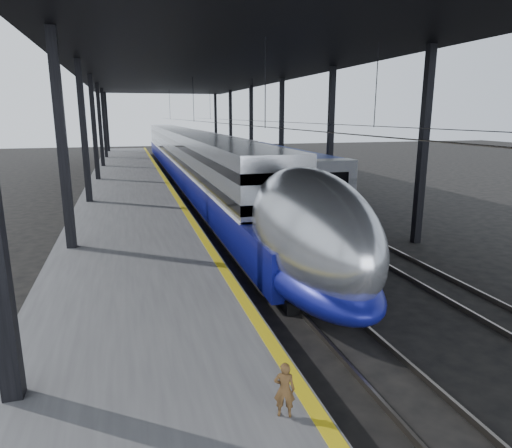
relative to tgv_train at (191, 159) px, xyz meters
name	(u,v)px	position (x,y,z in m)	size (l,w,h in m)	color
ground	(250,305)	(-2.00, -27.61, -2.11)	(160.00, 160.00, 0.00)	black
platform	(129,194)	(-5.50, -7.61, -1.61)	(6.00, 80.00, 1.00)	#4C4C4F
yellow_strip	(169,185)	(-2.70, -7.61, -1.10)	(0.30, 80.00, 0.01)	gold
rails	(239,195)	(2.50, -7.61, -2.03)	(6.52, 80.00, 0.16)	slate
canopy	(201,69)	(-0.10, -7.61, 7.01)	(18.00, 75.00, 9.47)	black
tgv_train	(191,159)	(0.00, 0.00, 0.00)	(3.15, 65.20, 4.51)	#B9BBC0
second_train	(226,154)	(5.00, 8.38, -0.27)	(2.64, 56.05, 3.64)	navy
child	(284,390)	(-3.26, -34.47, -0.61)	(0.36, 0.24, 0.99)	#4D3419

